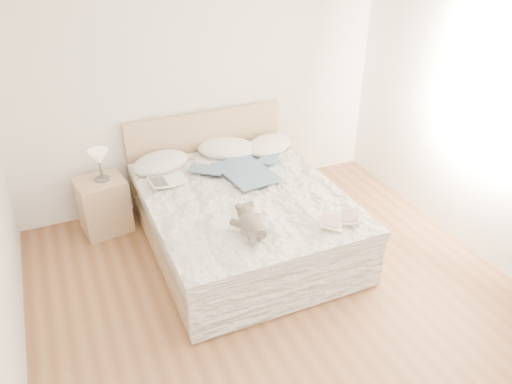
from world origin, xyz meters
TOP-DOWN VIEW (x-y plane):
  - floor at (0.00, 0.00)m, footprint 4.00×4.50m
  - wall_back at (0.00, 2.25)m, footprint 4.00×0.02m
  - window at (1.99, 0.30)m, footprint 0.02×1.30m
  - bed at (0.00, 1.19)m, footprint 1.72×2.14m
  - nightstand at (-1.17, 1.96)m, footprint 0.50×0.46m
  - table_lamp at (-1.14, 1.97)m, footprint 0.22×0.22m
  - pillow_left at (-0.56, 1.93)m, footprint 0.70×0.59m
  - pillow_middle at (0.17, 1.98)m, footprint 0.76×0.69m
  - pillow_right at (0.61, 1.88)m, footprint 0.68×0.60m
  - blouse at (0.16, 1.43)m, footprint 0.76×0.80m
  - photo_book at (-0.59, 1.55)m, footprint 0.36×0.26m
  - childrens_book at (0.55, 0.34)m, footprint 0.44×0.41m
  - teddy_bear at (-0.21, 0.47)m, footprint 0.25×0.34m

SIDE VIEW (x-z plane):
  - floor at x=0.00m, z-range 0.00..0.00m
  - nightstand at x=-1.17m, z-range 0.00..0.56m
  - bed at x=0.00m, z-range -0.19..0.81m
  - blouse at x=0.16m, z-range 0.62..0.64m
  - photo_book at x=-0.59m, z-range 0.62..0.64m
  - childrens_book at x=0.55m, z-range 0.62..0.64m
  - pillow_left at x=-0.56m, z-range 0.55..0.73m
  - pillow_middle at x=0.17m, z-range 0.55..0.73m
  - pillow_right at x=0.61m, z-range 0.55..0.73m
  - teddy_bear at x=-0.21m, z-range 0.56..0.74m
  - table_lamp at x=-1.14m, z-range 0.63..0.94m
  - wall_back at x=0.00m, z-range 0.00..2.70m
  - window at x=1.99m, z-range 0.90..2.00m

